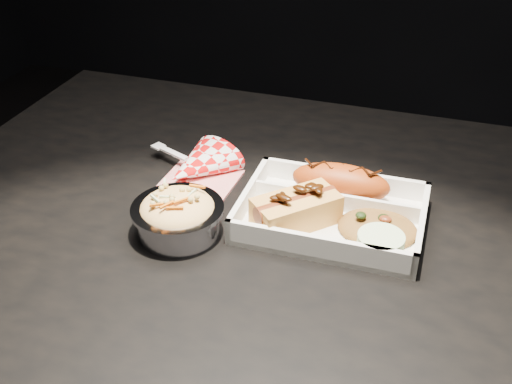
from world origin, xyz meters
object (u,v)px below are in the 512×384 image
dining_table (307,272)px  napkin_fork (198,167)px  fried_pastry (341,182)px  food_tray (332,217)px  hotdog (296,208)px  foil_coleslaw_cup (178,214)px

dining_table → napkin_fork: (-0.20, 0.07, 0.11)m
dining_table → fried_pastry: (0.03, 0.06, 0.12)m
dining_table → food_tray: (0.03, 0.01, 0.10)m
hotdog → foil_coleslaw_cup: foil_coleslaw_cup is taller
dining_table → napkin_fork: napkin_fork is taller
fried_pastry → napkin_fork: napkin_fork is taller
hotdog → napkin_fork: 0.20m
fried_pastry → hotdog: (-0.04, -0.08, -0.00)m
fried_pastry → foil_coleslaw_cup: size_ratio=1.15×
foil_coleslaw_cup → napkin_fork: 0.15m
hotdog → foil_coleslaw_cup: 0.16m
food_tray → fried_pastry: (-0.00, 0.06, 0.02)m
fried_pastry → foil_coleslaw_cup: 0.24m
dining_table → napkin_fork: 0.23m
fried_pastry → napkin_fork: size_ratio=0.88×
hotdog → dining_table: bearing=6.0°
fried_pastry → food_tray: bearing=-89.4°
food_tray → foil_coleslaw_cup: size_ratio=2.02×
foil_coleslaw_cup → food_tray: bearing=25.0°
food_tray → hotdog: size_ratio=2.03×
hotdog → napkin_fork: size_ratio=0.76×
hotdog → foil_coleslaw_cup: (-0.15, -0.06, -0.00)m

